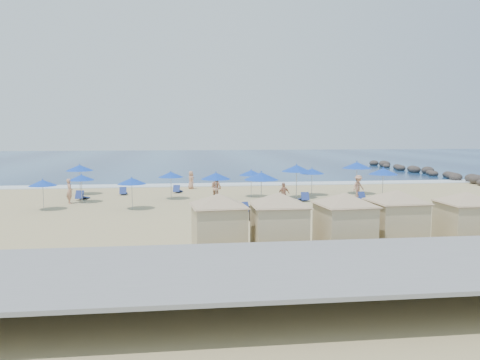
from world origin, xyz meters
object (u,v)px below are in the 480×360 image
at_px(beachgoer_0, 70,191).
at_px(rock_jetty, 419,170).
at_px(cabana_2, 345,215).
at_px(beachgoer_1, 216,188).
at_px(umbrella_10, 357,165).
at_px(umbrella_2, 79,168).
at_px(beachgoer_3, 358,187).
at_px(trash_bin, 257,214).
at_px(beachgoer_2, 284,194).
at_px(umbrella_4, 171,175).
at_px(umbrella_11, 383,171).
at_px(umbrella_1, 43,183).
at_px(umbrella_6, 261,176).
at_px(cabana_4, 466,213).
at_px(umbrella_9, 312,171).
at_px(beachgoer_4, 191,180).
at_px(umbrella_3, 132,181).
at_px(cabana_1, 279,216).
at_px(cabana_0, 219,216).
at_px(umbrella_7, 251,173).
at_px(umbrella_5, 216,176).
at_px(cabana_3, 396,212).
at_px(umbrella_8, 297,168).
at_px(umbrella_0, 81,177).

bearing_deg(beachgoer_0, rock_jetty, -90.00).
xyz_separation_m(cabana_2, beachgoer_1, (-4.24, 15.53, -0.68)).
relative_size(rock_jetty, umbrella_10, 9.86).
relative_size(umbrella_2, beachgoer_3, 1.42).
distance_m(trash_bin, beachgoer_2, 6.17).
height_order(umbrella_4, beachgoer_3, umbrella_4).
relative_size(rock_jetty, umbrella_11, 10.87).
distance_m(umbrella_1, umbrella_6, 14.04).
relative_size(cabana_4, beachgoer_1, 2.35).
bearing_deg(beachgoer_3, umbrella_9, 121.15).
distance_m(umbrella_10, beachgoer_4, 14.26).
distance_m(umbrella_3, umbrella_9, 14.31).
bearing_deg(cabana_1, cabana_4, 0.99).
relative_size(cabana_0, cabana_4, 1.02).
bearing_deg(umbrella_4, umbrella_2, 154.82).
bearing_deg(trash_bin, cabana_1, -94.10).
bearing_deg(umbrella_2, umbrella_3, -57.74).
relative_size(umbrella_3, umbrella_7, 0.99).
bearing_deg(rock_jetty, umbrella_4, -148.25).
height_order(cabana_1, umbrella_10, cabana_1).
distance_m(rock_jetty, umbrella_5, 33.86).
bearing_deg(umbrella_11, cabana_3, -111.84).
xyz_separation_m(rock_jetty, cabana_4, (-16.14, -34.40, 1.19)).
bearing_deg(beachgoer_0, cabana_3, -159.00).
xyz_separation_m(cabana_3, umbrella_7, (-3.91, 16.48, 0.27)).
distance_m(umbrella_9, beachgoer_1, 7.95).
distance_m(umbrella_7, beachgoer_2, 4.70).
bearing_deg(umbrella_2, umbrella_7, -12.60).
relative_size(umbrella_8, umbrella_9, 1.18).
distance_m(cabana_1, cabana_4, 8.30).
xyz_separation_m(umbrella_4, beachgoer_1, (3.30, -1.03, -0.93)).
bearing_deg(beachgoer_0, umbrella_1, 130.84).
distance_m(cabana_2, umbrella_5, 13.84).
bearing_deg(beachgoer_3, umbrella_2, 138.76).
xyz_separation_m(cabana_3, umbrella_4, (-10.02, 16.04, 0.24)).
relative_size(umbrella_3, beachgoer_1, 1.17).
bearing_deg(umbrella_9, beachgoer_1, -167.34).
height_order(cabana_1, cabana_4, cabana_1).
height_order(cabana_3, umbrella_1, cabana_3).
xyz_separation_m(cabana_2, cabana_3, (2.49, 0.52, 0.01)).
bearing_deg(cabana_4, trash_bin, 139.10).
height_order(umbrella_4, umbrella_5, umbrella_5).
relative_size(cabana_2, beachgoer_2, 2.85).
height_order(umbrella_11, beachgoer_3, umbrella_11).
bearing_deg(beachgoer_3, umbrella_4, 146.28).
bearing_deg(umbrella_2, umbrella_8, -13.82).
distance_m(umbrella_0, beachgoer_4, 10.63).
bearing_deg(umbrella_11, umbrella_2, 165.80).
distance_m(cabana_1, umbrella_11, 17.76).
distance_m(umbrella_0, umbrella_8, 15.70).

